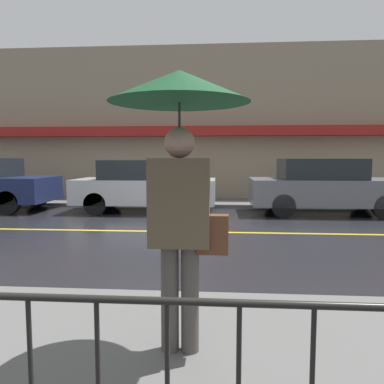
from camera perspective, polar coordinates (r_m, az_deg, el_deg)
The scene contains 8 objects.
ground_plane at distance 8.40m, azimuth -6.24°, elevation -5.98°, with size 80.00×80.00×0.00m, color black.
sidewalk_near at distance 3.52m, azimuth -23.81°, elevation -21.84°, with size 28.00×2.77×0.11m.
sidewalk_far at distance 13.27m, azimuth -2.27°, elevation -1.57°, with size 28.00×2.05×0.11m.
lane_marking at distance 8.40m, azimuth -6.24°, elevation -5.96°, with size 25.20×0.12×0.01m.
building_storefront at distance 14.37m, azimuth -1.77°, elevation 10.22°, with size 28.00×0.85×5.79m.
pedestrian at distance 2.85m, azimuth -1.82°, elevation 8.91°, with size 1.06×1.06×2.17m.
car_silver at distance 11.33m, azimuth -7.30°, elevation 0.93°, with size 4.17×1.76×1.56m.
car_grey at distance 11.48m, azimuth 19.48°, elevation 0.84°, with size 4.30×1.87×1.60m.
Camera 1 is at (1.54, -8.09, 1.63)m, focal length 35.00 mm.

